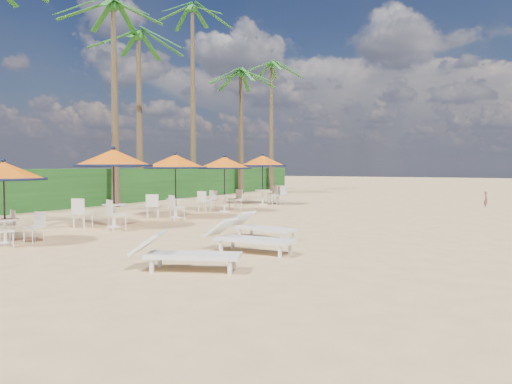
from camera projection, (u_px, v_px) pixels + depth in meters
ground at (174, 264)px, 9.93m from camera, size 160.00×160.00×0.00m
scrub_hedge at (96, 186)px, 25.95m from camera, size 3.00×40.00×1.80m
station_0 at (5, 181)px, 12.38m from camera, size 2.05×2.05×2.14m
station_1 at (112, 165)px, 15.66m from camera, size 2.47×2.47×2.58m
station_2 at (174, 167)px, 18.58m from camera, size 2.37×2.37×2.47m
station_3 at (223, 170)px, 21.25m from camera, size 2.33×2.45×2.44m
station_4 at (265, 167)px, 25.05m from camera, size 2.47×2.57×2.58m
lounger_near at (182, 252)px, 9.24m from camera, size 2.13×1.37×0.73m
lounger_mid at (247, 237)px, 11.21m from camera, size 2.09×0.66×0.75m
lounger_far at (260, 226)px, 13.37m from camera, size 2.04×0.95×0.70m
palm_3 at (113, 18)px, 23.15m from camera, size 5.00×5.00×9.65m
palm_4 at (138, 45)px, 26.89m from camera, size 5.00×5.00×9.25m
palm_5 at (192, 20)px, 32.51m from camera, size 5.00×5.00×12.49m
palm_6 at (241, 81)px, 34.58m from camera, size 5.00×5.00×8.62m
palm_7 at (271, 72)px, 39.03m from camera, size 5.00×5.00×10.12m
person at (486, 199)px, 23.32m from camera, size 0.22×0.31×0.81m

